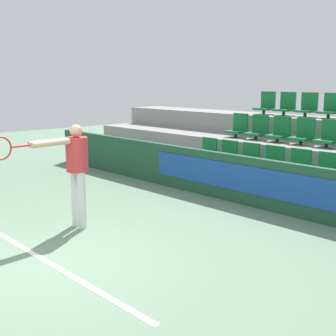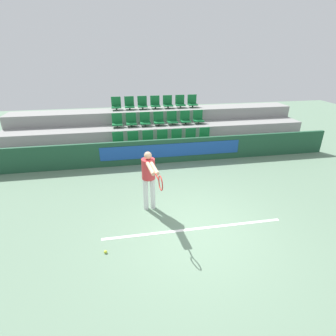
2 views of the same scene
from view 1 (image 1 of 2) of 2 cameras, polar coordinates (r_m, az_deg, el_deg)
The scene contains 22 objects.
ground_plane at distance 6.26m, azimuth -15.47°, elevation -11.15°, with size 30.00×30.00×0.00m, color slate.
court_baseline at distance 6.30m, azimuth -14.63°, elevation -10.92°, with size 4.35×0.08×0.01m.
barrier_wall at distance 8.74m, azimuth 9.73°, elevation -1.58°, with size 12.94×0.14×0.91m.
bleacher_tier_front at distance 9.26m, azimuth 11.98°, elevation -2.31°, with size 12.54×1.05×0.49m.
bleacher_tier_middle at distance 10.07m, azimuth 15.55°, elevation -0.02°, with size 12.54×1.05×0.97m.
bleacher_tier_back at distance 10.93m, azimuth 18.57°, elevation 1.93°, with size 12.54×1.05×1.46m.
stadium_chair_0 at distance 10.34m, azimuth 4.75°, elevation 1.88°, with size 0.41×0.37×0.55m.
stadium_chair_1 at distance 9.97m, azimuth 7.16°, elevation 1.50°, with size 0.41×0.37×0.55m.
stadium_chair_2 at distance 9.61m, azimuth 9.76°, elevation 1.09°, with size 0.41×0.37×0.55m.
stadium_chair_3 at distance 9.27m, azimuth 12.55°, elevation 0.64°, with size 0.41×0.37×0.55m.
stadium_chair_4 at distance 8.96m, azimuth 15.55°, elevation 0.16°, with size 0.41×0.37×0.55m.
stadium_chair_5 at distance 8.67m, azimuth 18.75°, elevation -0.35°, with size 0.41×0.37×0.55m.
stadium_chair_7 at distance 11.07m, azimuth 8.52°, elevation 4.91°, with size 0.41×0.37×0.55m.
stadium_chair_8 at distance 10.72m, azimuth 10.90°, elevation 4.66°, with size 0.41×0.37×0.55m.
stadium_chair_9 at distance 10.39m, azimuth 13.44°, elevation 4.37°, with size 0.41×0.37×0.55m.
stadium_chair_10 at distance 10.08m, azimuth 16.13°, elevation 4.06°, with size 0.41×0.37×0.55m.
stadium_chair_11 at distance 9.79m, azimuth 18.99°, elevation 3.71°, with size 0.41×0.37×0.55m.
stadium_chair_14 at distance 11.87m, azimuth 11.83°, elevation 7.54°, with size 0.41×0.37×0.55m.
stadium_chair_15 at distance 11.54m, azimuth 14.15°, elevation 7.36°, with size 0.41×0.37×0.55m.
stadium_chair_16 at distance 11.23m, azimuth 16.61°, elevation 7.16°, with size 0.41×0.37×0.55m.
stadium_chair_17 at distance 10.94m, azimuth 19.19°, elevation 6.94°, with size 0.41×0.37×0.55m.
tennis_player at distance 7.30m, azimuth -11.47°, elevation 0.45°, with size 0.34×1.57×1.62m.
Camera 1 is at (5.24, -2.55, 2.28)m, focal length 50.00 mm.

